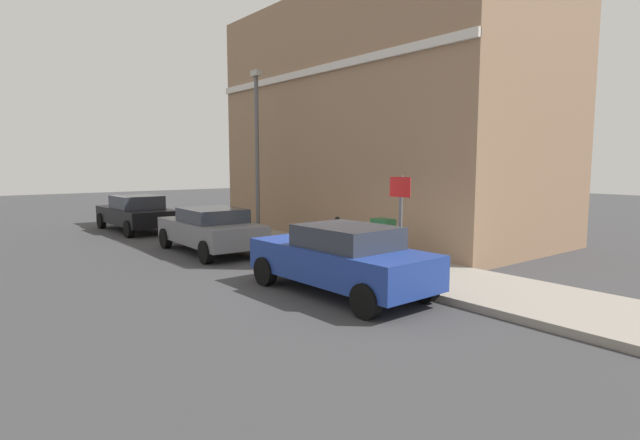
% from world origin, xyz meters
% --- Properties ---
extents(ground, '(80.00, 80.00, 0.00)m').
position_xyz_m(ground, '(0.00, 0.00, 0.00)').
color(ground, '#38383A').
extents(sidewalk, '(2.72, 30.00, 0.15)m').
position_xyz_m(sidewalk, '(1.84, 6.00, 0.07)').
color(sidewalk, gray).
rests_on(sidewalk, ground).
extents(corner_building, '(6.28, 12.46, 8.51)m').
position_xyz_m(corner_building, '(6.29, 4.23, 4.26)').
color(corner_building, '#937256').
rests_on(corner_building, ground).
extents(car_blue, '(1.92, 4.31, 1.45)m').
position_xyz_m(car_blue, '(-0.59, -1.42, 0.76)').
color(car_blue, navy).
rests_on(car_blue, ground).
extents(car_grey, '(2.00, 4.28, 1.36)m').
position_xyz_m(car_grey, '(-0.54, 4.72, 0.72)').
color(car_grey, slate).
rests_on(car_grey, ground).
extents(car_black, '(2.02, 4.52, 1.43)m').
position_xyz_m(car_black, '(-0.69, 11.06, 0.74)').
color(car_black, black).
rests_on(car_black, ground).
extents(utility_cabinet, '(0.46, 0.61, 1.15)m').
position_xyz_m(utility_cabinet, '(1.89, -0.19, 0.68)').
color(utility_cabinet, '#1E4C28').
rests_on(utility_cabinet, sidewalk).
extents(bollard_near_cabinet, '(0.14, 0.14, 1.04)m').
position_xyz_m(bollard_near_cabinet, '(1.99, 1.74, 0.70)').
color(bollard_near_cabinet, black).
rests_on(bollard_near_cabinet, sidewalk).
extents(street_sign, '(0.08, 0.60, 2.30)m').
position_xyz_m(street_sign, '(0.88, -1.71, 1.66)').
color(street_sign, '#59595B').
rests_on(street_sign, sidewalk).
extents(lamppost, '(0.20, 0.44, 5.72)m').
position_xyz_m(lamppost, '(1.86, 5.92, 3.30)').
color(lamppost, '#59595B').
rests_on(lamppost, sidewalk).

